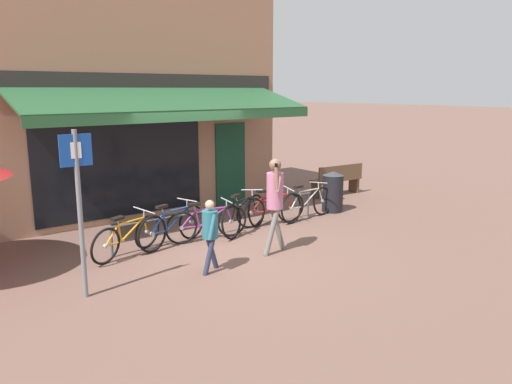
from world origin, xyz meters
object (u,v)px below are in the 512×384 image
bicycle_purple (207,223)px  pedestrian_child (210,228)px  litter_bin (333,191)px  parking_sign (79,197)px  park_bench (337,179)px  bicycle_silver (307,204)px  bicycle_black (244,215)px  bicycle_red (271,209)px  bicycle_orange (127,237)px  pedestrian_adult (275,194)px  bicycle_blue (173,226)px

bicycle_purple → pedestrian_child: 1.77m
litter_bin → parking_sign: (-6.57, -1.41, 0.97)m
pedestrian_child → park_bench: 6.75m
bicycle_silver → litter_bin: (1.00, 0.16, 0.13)m
bicycle_black → pedestrian_child: bearing=-163.8°
bicycle_purple → bicycle_red: size_ratio=1.01×
bicycle_orange → litter_bin: 5.35m
bicycle_red → pedestrian_adult: pedestrian_adult is taller
pedestrian_adult → parking_sign: (-3.44, 0.12, 0.39)m
bicycle_silver → park_bench: 2.87m
litter_bin → bicycle_blue: bearing=-179.7°
bicycle_orange → bicycle_silver: 4.34m
pedestrian_adult → parking_sign: size_ratio=0.72×
bicycle_orange → pedestrian_child: bearing=-85.6°
pedestrian_adult → park_bench: pedestrian_adult is taller
bicycle_orange → bicycle_red: bicycle_red is taller
bicycle_red → parking_sign: (-4.56, -1.33, 1.10)m
pedestrian_child → park_bench: pedestrian_child is taller
bicycle_black → pedestrian_adult: 1.57m
bicycle_purple → parking_sign: 3.31m
park_bench → bicycle_orange: bearing=-165.3°
bicycle_purple → parking_sign: parking_sign is taller
parking_sign → park_bench: bearing=18.2°
pedestrian_adult → bicycle_red: bearing=-120.2°
bicycle_silver → parking_sign: 5.81m
bicycle_silver → bicycle_blue: bearing=171.0°
pedestrian_adult → pedestrian_child: size_ratio=1.44×
bicycle_blue → bicycle_black: 1.60m
bicycle_orange → pedestrian_adult: bearing=-54.5°
bicycle_red → pedestrian_child: (-2.58, -1.57, 0.36)m
bicycle_orange → litter_bin: size_ratio=1.61×
bicycle_silver → pedestrian_child: size_ratio=1.48×
bicycle_red → bicycle_silver: bearing=4.8°
bicycle_blue → park_bench: (5.90, 1.27, 0.09)m
bicycle_orange → park_bench: (6.85, 1.34, 0.11)m
bicycle_blue → bicycle_black: bicycle_black is taller
bicycle_orange → bicycle_purple: (1.64, -0.06, 0.00)m
bicycle_blue → parking_sign: size_ratio=0.70×
bicycle_blue → bicycle_purple: size_ratio=0.98×
bicycle_blue → bicycle_red: bearing=-17.6°
bicycle_red → bicycle_silver: bicycle_red is taller
bicycle_purple → park_bench: park_bench is taller
bicycle_black → litter_bin: litter_bin is taller
bicycle_orange → pedestrian_child: (0.76, -1.55, 0.38)m
bicycle_black → bicycle_orange: bearing=154.9°
bicycle_purple → park_bench: (5.21, 1.40, 0.11)m
bicycle_blue → pedestrian_child: 1.67m
litter_bin → bicycle_orange: bearing=-179.0°
parking_sign → bicycle_purple: bearing=23.7°
bicycle_orange → bicycle_red: 3.34m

